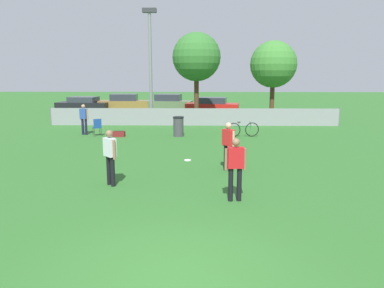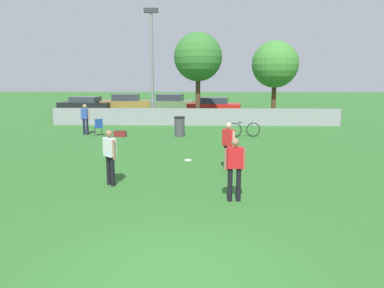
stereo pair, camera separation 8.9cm
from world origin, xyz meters
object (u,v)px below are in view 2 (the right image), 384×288
at_px(tree_far_right, 275,65).
at_px(player_receiver_white, 110,154).
at_px(player_defender_red, 235,165).
at_px(folding_chair_sideline, 98,126).
at_px(spectator_in_blue, 85,117).
at_px(parked_car_red, 214,106).
at_px(tree_near_pole, 198,57).
at_px(parked_car_dark, 86,104).
at_px(parked_car_olive, 170,103).
at_px(parked_car_tan, 126,103).
at_px(player_thrower_red, 228,143).
at_px(trash_bin, 180,126).
at_px(frisbee_disc, 188,160).
at_px(light_pole, 152,55).
at_px(gear_bag_sideline, 120,134).
at_px(bicycle_sideline, 244,130).

xyz_separation_m(tree_far_right, player_receiver_white, (-7.77, -16.12, -2.90)).
height_order(player_defender_red, folding_chair_sideline, player_defender_red).
height_order(spectator_in_blue, parked_car_red, spectator_in_blue).
bearing_deg(parked_car_red, tree_near_pole, -95.78).
bearing_deg(parked_car_dark, player_defender_red, -57.28).
bearing_deg(parked_car_olive, spectator_in_blue, -98.09).
height_order(parked_car_dark, parked_car_red, parked_car_red).
bearing_deg(folding_chair_sideline, tree_near_pole, -156.44).
relative_size(parked_car_tan, parked_car_olive, 1.01).
relative_size(parked_car_dark, parked_car_red, 1.03).
relative_size(player_receiver_white, player_defender_red, 1.00).
distance_m(folding_chair_sideline, parked_car_red, 12.84).
distance_m(parked_car_dark, parked_car_tan, 3.42).
relative_size(player_thrower_red, trash_bin, 1.60).
xyz_separation_m(tree_near_pole, player_defender_red, (1.18, -16.42, -3.37)).
height_order(tree_near_pole, player_thrower_red, tree_near_pole).
relative_size(tree_far_right, trash_bin, 5.27).
relative_size(frisbee_disc, trash_bin, 0.26).
bearing_deg(parked_car_tan, folding_chair_sideline, -86.81).
distance_m(tree_far_right, trash_bin, 10.18).
distance_m(player_receiver_white, trash_bin, 8.96).
bearing_deg(light_pole, parked_car_dark, 134.52).
relative_size(spectator_in_blue, folding_chair_sideline, 1.78).
relative_size(tree_far_right, parked_car_olive, 1.28).
bearing_deg(player_defender_red, spectator_in_blue, 120.00).
bearing_deg(tree_far_right, gear_bag_sideline, -141.52).
distance_m(player_thrower_red, frisbee_disc, 2.28).
bearing_deg(player_defender_red, player_thrower_red, 84.88).
bearing_deg(gear_bag_sideline, parked_car_olive, 83.27).
distance_m(spectator_in_blue, parked_car_dark, 12.44).
bearing_deg(spectator_in_blue, parked_car_olive, -86.12).
bearing_deg(parked_car_tan, parked_car_dark, -171.50).
height_order(frisbee_disc, parked_car_tan, parked_car_tan).
bearing_deg(parked_car_dark, tree_far_right, -11.50).
relative_size(player_receiver_white, parked_car_dark, 0.36).
distance_m(player_defender_red, parked_car_red, 21.23).
height_order(player_thrower_red, bicycle_sideline, player_thrower_red).
distance_m(light_pole, frisbee_disc, 12.19).
bearing_deg(tree_near_pole, folding_chair_sideline, -129.65).
xyz_separation_m(light_pole, tree_near_pole, (3.02, 0.84, -0.09)).
relative_size(player_defender_red, parked_car_olive, 0.39).
height_order(player_thrower_red, folding_chair_sideline, player_thrower_red).
bearing_deg(bicycle_sideline, spectator_in_blue, 165.89).
bearing_deg(frisbee_disc, tree_far_right, 66.51).
bearing_deg(gear_bag_sideline, player_defender_red, -62.38).
relative_size(light_pole, player_receiver_white, 4.41).
bearing_deg(parked_car_red, player_thrower_red, -81.20).
height_order(trash_bin, parked_car_olive, parked_car_olive).
relative_size(bicycle_sideline, gear_bag_sideline, 2.77).
xyz_separation_m(light_pole, player_defender_red, (4.20, -15.58, -3.45)).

